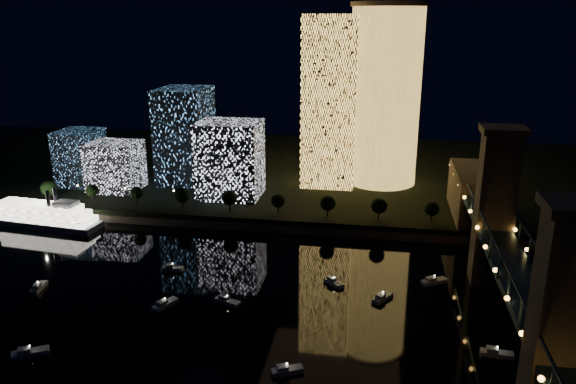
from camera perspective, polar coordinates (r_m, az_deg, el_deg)
name	(u,v)px	position (r m, az deg, el deg)	size (l,w,h in m)	color
ground	(254,349)	(148.81, -3.50, -15.63)	(520.00, 520.00, 0.00)	black
far_bank	(322,173)	(293.39, 3.48, 1.95)	(420.00, 160.00, 5.00)	black
seawall	(300,228)	(220.17, 1.27, -3.70)	(420.00, 6.00, 3.00)	#6B5E4C
tower_cylindrical	(385,95)	(264.15, 9.81, 9.64)	(34.00, 34.00, 81.83)	#FFC051
tower_rectangular	(330,102)	(259.75, 4.31, 9.12)	(24.12, 24.12, 76.74)	#FFC051
midrise_blocks	(173,149)	(262.91, -11.59, 4.27)	(96.35, 45.51, 44.01)	white
truss_bridge	(527,306)	(145.26, 23.08, -10.62)	(13.00, 266.00, 50.00)	navy
riverboat	(36,215)	(248.54, -24.24, -2.13)	(54.84, 16.97, 16.26)	silver
motorboats	(248,320)	(159.28, -4.04, -12.87)	(139.38, 81.31, 2.78)	silver
esplanade_trees	(228,198)	(228.75, -6.12, -0.58)	(166.26, 6.80, 8.90)	black
street_lamps	(224,196)	(235.56, -6.50, -0.43)	(132.70, 0.70, 5.65)	black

